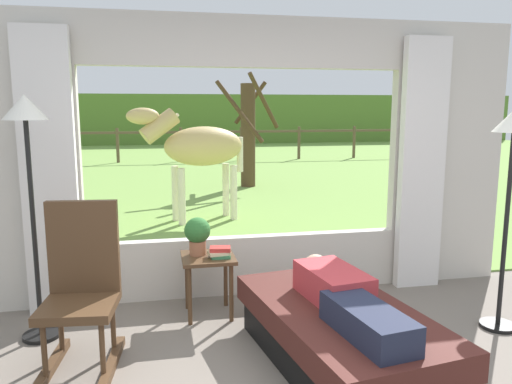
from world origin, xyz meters
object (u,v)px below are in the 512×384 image
Objects in this scene: side_table at (208,267)px; floor_lamp_right at (512,153)px; rocking_chair at (82,286)px; book_stack at (220,252)px; floor_lamp_left at (27,144)px; potted_plant at (197,233)px; reclining_person at (343,295)px; horse at (199,147)px; recliner_sofa at (339,335)px; pasture_tree at (248,132)px.

floor_lamp_right is (2.26, -0.71, 0.98)m from side_table.
book_stack is (1.02, 0.57, 0.02)m from rocking_chair.
floor_lamp_left is at bearing -172.56° from side_table.
floor_lamp_left is at bearing -169.37° from potted_plant.
floor_lamp_right reaches higher than reclining_person.
floor_lamp_right is at bearing 4.99° from reclining_person.
rocking_chair is at bearing 150.19° from horse.
book_stack is (-0.69, 0.97, 0.34)m from recliner_sofa.
book_stack is at bearing -102.44° from pasture_tree.
floor_lamp_left reaches higher than floor_lamp_right.
side_table is (-0.78, 1.08, -0.10)m from reclining_person.
rocking_chair is (-1.71, 0.40, 0.33)m from recliner_sofa.
potted_plant is 3.57m from horse.
reclining_person is at bearing -165.93° from floor_lamp_right.
recliner_sofa is at bearing -52.72° from side_table.
horse is at bearing 84.78° from potted_plant.
recliner_sofa is 1.92m from floor_lamp_right.
pasture_tree is at bearing 77.33° from rocking_chair.
potted_plant is (0.85, 0.69, 0.16)m from rocking_chair.
horse is at bearing -113.01° from pasture_tree.
recliner_sofa is 0.99× the size of floor_lamp_left.
pasture_tree reaches higher than recliner_sofa.
pasture_tree is (1.36, 3.21, 0.07)m from horse.
floor_lamp_right is at bearing -169.13° from horse.
floor_lamp_right is at bearing -16.73° from book_stack.
floor_lamp_right is 4.75m from horse.
recliner_sofa is 1.27× the size of reclining_person.
floor_lamp_left is at bearing 171.44° from floor_lamp_right.
potted_plant is at bearing 143.13° from side_table.
floor_lamp_right is 0.71× the size of pasture_tree.
potted_plant is at bearing 161.82° from floor_lamp_right.
recliner_sofa is 1.63× the size of rocking_chair.
pasture_tree reaches higher than side_table.
side_table is 0.17m from book_stack.
horse is (1.55, 3.76, -0.33)m from floor_lamp_left.
potted_plant is 1.59× the size of book_stack.
horse is at bearing 87.54° from reclining_person.
horse reaches higher than rocking_chair.
book_stack is 0.12× the size of floor_lamp_right.
book_stack reaches higher than side_table.
recliner_sofa is at bearing 172.39° from horse.
reclining_person is at bearing -23.42° from floor_lamp_left.
floor_lamp_left is 0.75× the size of pasture_tree.
side_table is at bearing 161.84° from horse.
rocking_chair is 4.41m from horse.
potted_plant is at bearing -104.04° from pasture_tree.
horse is (-0.54, 4.66, 0.63)m from reclining_person.
rocking_chair is 0.46× the size of pasture_tree.
floor_lamp_left reaches higher than rocking_chair.
recliner_sofa is at bearing -95.99° from pasture_tree.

